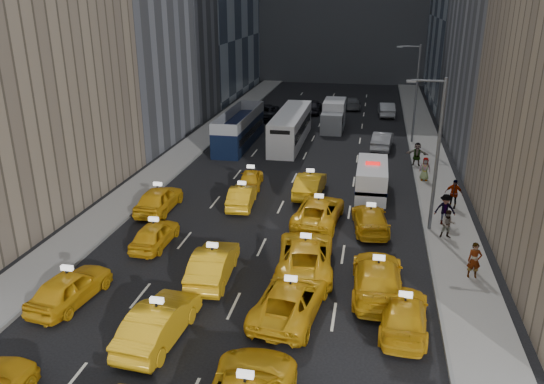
# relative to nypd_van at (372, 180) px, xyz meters

# --- Properties ---
(ground) EXTENTS (160.00, 160.00, 0.00)m
(ground) POSITION_rel_nypd_van_xyz_m (-5.79, -17.67, -1.05)
(ground) COLOR black
(ground) RESTS_ON ground
(sidewalk_west) EXTENTS (3.00, 90.00, 0.15)m
(sidewalk_west) POSITION_rel_nypd_van_xyz_m (-16.29, 7.33, -0.97)
(sidewalk_west) COLOR gray
(sidewalk_west) RESTS_ON ground
(sidewalk_east) EXTENTS (3.00, 90.00, 0.15)m
(sidewalk_east) POSITION_rel_nypd_van_xyz_m (4.71, 7.33, -0.97)
(sidewalk_east) COLOR gray
(sidewalk_east) RESTS_ON ground
(curb_west) EXTENTS (0.15, 90.00, 0.18)m
(curb_west) POSITION_rel_nypd_van_xyz_m (-14.84, 7.33, -0.96)
(curb_west) COLOR slate
(curb_west) RESTS_ON ground
(curb_east) EXTENTS (0.15, 90.00, 0.18)m
(curb_east) POSITION_rel_nypd_van_xyz_m (3.26, 7.33, -0.96)
(curb_east) COLOR slate
(curb_east) RESTS_ON ground
(streetlight_near) EXTENTS (2.15, 0.22, 9.00)m
(streetlight_near) POSITION_rel_nypd_van_xyz_m (3.39, -5.67, 3.87)
(streetlight_near) COLOR #595B60
(streetlight_near) RESTS_ON ground
(streetlight_far) EXTENTS (2.15, 0.22, 9.00)m
(streetlight_far) POSITION_rel_nypd_van_xyz_m (3.39, 14.33, 3.87)
(streetlight_far) COLOR #595B60
(streetlight_far) RESTS_ON ground
(taxi_4) EXTENTS (2.41, 4.72, 1.54)m
(taxi_4) POSITION_rel_nypd_van_xyz_m (-13.12, -16.79, -0.28)
(taxi_4) COLOR gold
(taxi_4) RESTS_ON ground
(taxi_5) EXTENTS (2.09, 5.03, 1.62)m
(taxi_5) POSITION_rel_nypd_van_xyz_m (-8.10, -18.64, -0.24)
(taxi_5) COLOR gold
(taxi_5) RESTS_ON ground
(taxi_6) EXTENTS (3.22, 5.82, 1.54)m
(taxi_6) POSITION_rel_nypd_van_xyz_m (-3.18, -15.81, -0.28)
(taxi_6) COLOR gold
(taxi_6) RESTS_ON ground
(taxi_7) EXTENTS (2.19, 4.88, 1.39)m
(taxi_7) POSITION_rel_nypd_van_xyz_m (1.62, -15.94, -0.35)
(taxi_7) COLOR gold
(taxi_7) RESTS_ON ground
(taxi_8) EXTENTS (1.72, 4.11, 1.39)m
(taxi_8) POSITION_rel_nypd_van_xyz_m (-11.64, -10.62, -0.35)
(taxi_8) COLOR gold
(taxi_8) RESTS_ON ground
(taxi_9) EXTENTS (1.98, 4.98, 1.61)m
(taxi_9) POSITION_rel_nypd_van_xyz_m (-7.40, -13.49, -0.24)
(taxi_9) COLOR gold
(taxi_9) RESTS_ON ground
(taxi_10) EXTENTS (3.28, 6.14, 1.64)m
(taxi_10) POSITION_rel_nypd_van_xyz_m (-3.09, -11.65, -0.23)
(taxi_10) COLOR gold
(taxi_10) RESTS_ON ground
(taxi_11) EXTENTS (2.45, 5.74, 1.65)m
(taxi_11) POSITION_rel_nypd_van_xyz_m (0.51, -13.35, -0.22)
(taxi_11) COLOR gold
(taxi_11) RESTS_ON ground
(taxi_12) EXTENTS (1.92, 4.76, 1.62)m
(taxi_12) POSITION_rel_nypd_van_xyz_m (-13.38, -5.77, -0.24)
(taxi_12) COLOR gold
(taxi_12) RESTS_ON ground
(taxi_13) EXTENTS (1.83, 4.38, 1.41)m
(taxi_13) POSITION_rel_nypd_van_xyz_m (-8.32, -3.98, -0.34)
(taxi_13) COLOR gold
(taxi_13) RESTS_ON ground
(taxi_14) EXTENTS (3.03, 5.74, 1.54)m
(taxi_14) POSITION_rel_nypd_van_xyz_m (-3.08, -5.70, -0.28)
(taxi_14) COLOR gold
(taxi_14) RESTS_ON ground
(taxi_15) EXTENTS (2.54, 4.99, 1.39)m
(taxi_15) POSITION_rel_nypd_van_xyz_m (0.05, -6.17, -0.35)
(taxi_15) COLOR gold
(taxi_15) RESTS_ON ground
(taxi_16) EXTENTS (1.95, 4.02, 1.32)m
(taxi_16) POSITION_rel_nypd_van_xyz_m (-8.60, -0.22, -0.39)
(taxi_16) COLOR gold
(taxi_16) RESTS_ON ground
(taxi_17) EXTENTS (1.90, 4.88, 1.58)m
(taxi_17) POSITION_rel_nypd_van_xyz_m (-4.19, -1.08, -0.26)
(taxi_17) COLOR gold
(taxi_17) RESTS_ON ground
(nypd_van) EXTENTS (2.60, 5.57, 2.32)m
(nypd_van) POSITION_rel_nypd_van_xyz_m (0.00, 0.00, 0.00)
(nypd_van) COLOR white
(nypd_van) RESTS_ON ground
(double_decker) EXTENTS (3.37, 10.72, 3.07)m
(double_decker) POSITION_rel_nypd_van_xyz_m (-12.28, 10.89, 0.47)
(double_decker) COLOR black
(double_decker) RESTS_ON ground
(city_bus) EXTENTS (3.75, 11.73, 2.98)m
(city_bus) POSITION_rel_nypd_van_xyz_m (-7.68, 12.24, 0.43)
(city_bus) COLOR silver
(city_bus) RESTS_ON ground
(box_truck) EXTENTS (2.79, 6.43, 2.85)m
(box_truck) POSITION_rel_nypd_van_xyz_m (-4.22, 18.59, 0.35)
(box_truck) COLOR silver
(box_truck) RESTS_ON ground
(misc_car_0) EXTENTS (2.10, 4.83, 1.55)m
(misc_car_0) POSITION_rel_nypd_van_xyz_m (0.76, 11.95, -0.27)
(misc_car_0) COLOR #A2A4AA
(misc_car_0) RESTS_ON ground
(misc_car_1) EXTENTS (3.32, 6.19, 1.65)m
(misc_car_1) POSITION_rel_nypd_van_xyz_m (-12.10, 22.05, -0.22)
(misc_car_1) COLOR black
(misc_car_1) RESTS_ON ground
(misc_car_2) EXTENTS (2.43, 4.92, 1.38)m
(misc_car_2) POSITION_rel_nypd_van_xyz_m (-2.84, 29.39, -0.36)
(misc_car_2) COLOR slate
(misc_car_2) RESTS_ON ground
(misc_car_3) EXTENTS (1.97, 4.74, 1.60)m
(misc_car_3) POSITION_rel_nypd_van_xyz_m (-7.26, 25.88, -0.25)
(misc_car_3) COLOR black
(misc_car_3) RESTS_ON ground
(misc_car_4) EXTENTS (1.97, 4.89, 1.58)m
(misc_car_4) POSITION_rel_nypd_van_xyz_m (1.23, 25.95, -0.26)
(misc_car_4) COLOR #96999D
(misc_car_4) RESTS_ON ground
(pedestrian_0) EXTENTS (0.69, 0.47, 1.82)m
(pedestrian_0) POSITION_rel_nypd_van_xyz_m (5.11, -11.18, 0.01)
(pedestrian_0) COLOR gray
(pedestrian_0) RESTS_ON sidewalk_east
(pedestrian_1) EXTENTS (0.85, 0.52, 1.66)m
(pedestrian_1) POSITION_rel_nypd_van_xyz_m (4.38, -6.75, -0.07)
(pedestrian_1) COLOR gray
(pedestrian_1) RESTS_ON sidewalk_east
(pedestrian_2) EXTENTS (1.25, 0.55, 1.91)m
(pedestrian_2) POSITION_rel_nypd_van_xyz_m (4.41, -4.82, 0.06)
(pedestrian_2) COLOR gray
(pedestrian_2) RESTS_ON sidewalk_east
(pedestrian_3) EXTENTS (1.22, 0.82, 1.91)m
(pedestrian_3) POSITION_rel_nypd_van_xyz_m (5.24, -1.94, 0.06)
(pedestrian_3) COLOR gray
(pedestrian_3) RESTS_ON sidewalk_east
(pedestrian_4) EXTENTS (0.90, 0.56, 1.74)m
(pedestrian_4) POSITION_rel_nypd_van_xyz_m (3.83, 3.28, -0.03)
(pedestrian_4) COLOR gray
(pedestrian_4) RESTS_ON sidewalk_east
(pedestrian_5) EXTENTS (1.78, 0.64, 1.88)m
(pedestrian_5) POSITION_rel_nypd_van_xyz_m (3.47, 6.90, 0.04)
(pedestrian_5) COLOR gray
(pedestrian_5) RESTS_ON sidewalk_east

